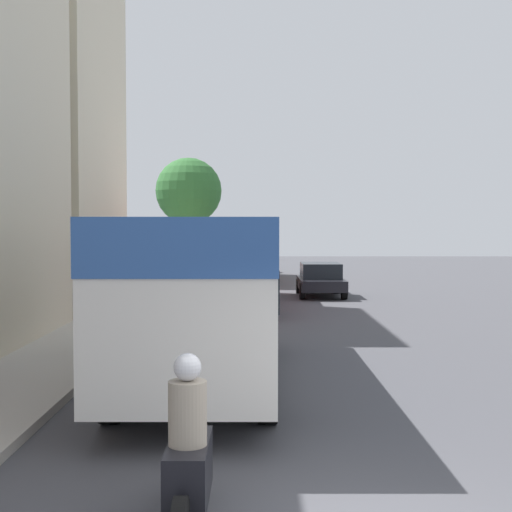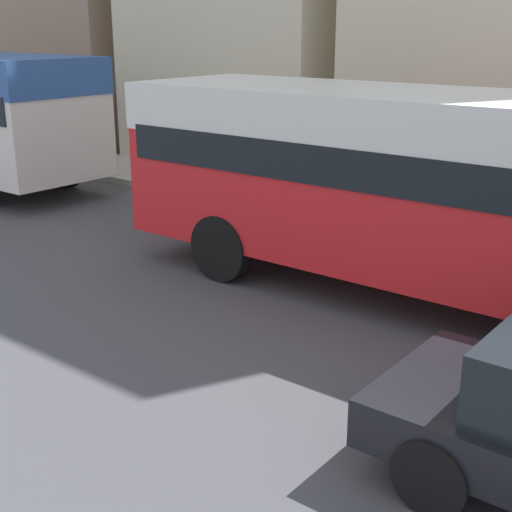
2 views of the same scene
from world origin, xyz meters
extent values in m
cube|color=gray|center=(-8.99, 3.12, 4.31)|extent=(5.59, 8.18, 8.61)
cylinder|color=black|center=(-3.03, 9.85, 0.50)|extent=(0.28, 1.00, 1.00)
cube|color=red|center=(-1.62, 19.83, 1.66)|extent=(2.48, 9.45, 2.32)
cube|color=white|center=(-1.62, 19.83, 2.47)|extent=(2.51, 9.49, 0.70)
cube|color=black|center=(-1.62, 19.83, 1.95)|extent=(2.53, 9.07, 0.51)
cylinder|color=black|center=(-2.76, 16.90, 0.50)|extent=(0.28, 1.00, 1.00)
cylinder|color=black|center=(-0.48, 16.90, 0.50)|extent=(0.28, 1.00, 1.00)
cylinder|color=black|center=(0.92, 21.68, 0.32)|extent=(0.22, 0.64, 0.64)
cylinder|color=black|center=(2.56, 21.68, 0.32)|extent=(0.22, 0.64, 0.64)
camera|label=1|loc=(-0.90, -6.15, 2.91)|focal=50.00mm
camera|label=2|loc=(7.13, 23.52, 3.65)|focal=50.00mm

